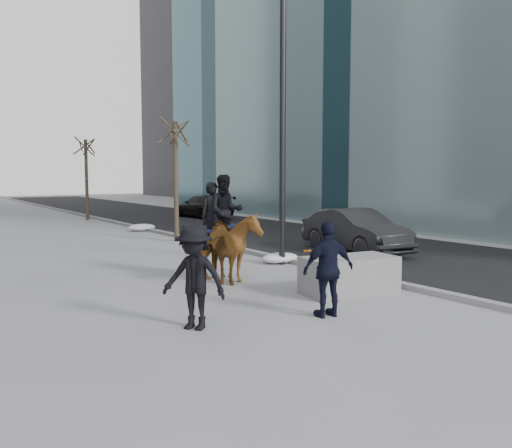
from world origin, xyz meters
TOP-DOWN VIEW (x-y plane):
  - ground at (0.00, 0.00)m, footprint 120.00×120.00m
  - road at (7.00, 10.00)m, footprint 8.00×90.00m
  - curb at (3.00, 10.00)m, footprint 0.25×90.00m
  - planter at (1.56, -0.12)m, footprint 2.15×1.28m
  - car_near at (6.06, 4.35)m, footprint 2.06×4.53m
  - car_far at (8.61, 19.82)m, footprint 2.16×4.75m
  - tree_near at (2.40, 10.33)m, footprint 1.20×1.20m
  - tree_far at (2.40, 21.95)m, footprint 1.20×1.20m
  - mounted_left at (-0.19, 2.67)m, footprint 1.27×2.01m
  - mounted_right at (0.06, 2.51)m, footprint 1.80×1.90m
  - feeder at (-0.10, -1.32)m, footprint 1.08×0.93m
  - camera_crew at (-2.49, -0.67)m, footprint 1.19×1.30m
  - lamppost at (2.60, 3.91)m, footprint 0.25×1.95m
  - snow_piles at (2.70, 9.11)m, footprint 1.27×11.44m

SIDE VIEW (x-z plane):
  - ground at x=0.00m, z-range 0.00..0.00m
  - road at x=7.00m, z-range 0.00..0.01m
  - curb at x=3.00m, z-range 0.00..0.12m
  - snow_piles at x=2.70m, z-range 0.00..0.32m
  - planter at x=1.56m, z-range 0.00..0.81m
  - car_far at x=8.61m, z-range 0.00..1.35m
  - car_near at x=6.06m, z-range 0.00..1.44m
  - feeder at x=-0.10m, z-range 0.00..1.76m
  - camera_crew at x=-2.49m, z-range 0.01..1.76m
  - mounted_left at x=-0.19m, z-range -0.31..2.10m
  - mounted_right at x=0.06m, z-range -0.25..2.33m
  - tree_far at x=2.40m, z-range 0.00..5.00m
  - tree_near at x=2.40m, z-range 0.00..5.09m
  - lamppost at x=2.60m, z-range 0.45..9.54m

